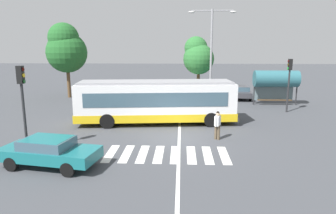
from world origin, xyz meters
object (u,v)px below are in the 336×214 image
object	(u,v)px
parked_car_red	(117,90)
background_tree_left	(66,48)
parked_car_champagne	(165,90)
bus_stop_shelter	(276,79)
parked_car_blue	(141,90)
parked_car_charcoal	(240,91)
pedestrian_crossing_street	(217,124)
parked_car_teal	(214,91)
city_transit_bus	(156,102)
traffic_light_far_corner	(289,77)
traffic_light_near_corner	(22,95)
background_tree_right	(198,56)
foreground_sedan	(49,151)
twin_arm_street_lamp	(211,47)
parked_car_white	(190,90)

from	to	relation	value
parked_car_red	background_tree_left	distance (m)	6.81
parked_car_champagne	bus_stop_shelter	distance (m)	11.43
parked_car_blue	parked_car_charcoal	xyz separation A→B (m)	(10.67, -0.46, 0.00)
pedestrian_crossing_street	parked_car_teal	world-z (taller)	pedestrian_crossing_street
parked_car_blue	parked_car_teal	xyz separation A→B (m)	(7.88, -0.35, 0.00)
city_transit_bus	parked_car_champagne	bearing A→B (deg)	89.75
city_transit_bus	bus_stop_shelter	size ratio (longest dim) A/B	2.81
bus_stop_shelter	traffic_light_far_corner	bearing A→B (deg)	-89.55
parked_car_blue	traffic_light_near_corner	bearing A→B (deg)	-101.96
parked_car_red	background_tree_right	xyz separation A→B (m)	(8.97, 1.98, 3.63)
foreground_sedan	twin_arm_street_lamp	xyz separation A→B (m)	(8.78, 15.73, 4.65)
background_tree_right	parked_car_teal	bearing A→B (deg)	-57.27
foreground_sedan	parked_car_charcoal	world-z (taller)	same
pedestrian_crossing_street	background_tree_left	distance (m)	20.83
traffic_light_far_corner	bus_stop_shelter	world-z (taller)	traffic_light_far_corner
parked_car_red	parked_car_blue	size ratio (longest dim) A/B	0.99
bus_stop_shelter	background_tree_left	bearing A→B (deg)	171.25
traffic_light_near_corner	background_tree_right	bearing A→B (deg)	63.26
parked_car_champagne	parked_car_teal	world-z (taller)	same
traffic_light_far_corner	bus_stop_shelter	bearing A→B (deg)	90.45
parked_car_charcoal	background_tree_left	distance (m)	19.02
background_tree_left	parked_car_champagne	bearing A→B (deg)	3.82
parked_car_charcoal	bus_stop_shelter	xyz separation A→B (m)	(2.59, -3.31, 1.65)
city_transit_bus	parked_car_champagne	size ratio (longest dim) A/B	2.51
foreground_sedan	bus_stop_shelter	bearing A→B (deg)	46.49
parked_car_white	traffic_light_near_corner	xyz separation A→B (m)	(-9.00, -17.51, 2.26)
parked_car_red	parked_car_teal	bearing A→B (deg)	-3.20
parked_car_blue	parked_car_charcoal	distance (m)	10.68
pedestrian_crossing_street	traffic_light_far_corner	bearing A→B (deg)	49.57
parked_car_charcoal	parked_car_champagne	bearing A→B (deg)	175.51
foreground_sedan	background_tree_right	xyz separation A→B (m)	(7.87, 21.70, 3.63)
traffic_light_near_corner	foreground_sedan	bearing A→B (deg)	-43.58
parked_car_champagne	background_tree_right	distance (m)	5.49
foreground_sedan	background_tree_left	size ratio (longest dim) A/B	0.60
parked_car_blue	traffic_light_far_corner	world-z (taller)	traffic_light_far_corner
twin_arm_street_lamp	parked_car_champagne	bearing A→B (deg)	138.82
parked_car_teal	twin_arm_street_lamp	size ratio (longest dim) A/B	0.52
parked_car_red	parked_car_teal	world-z (taller)	same
parked_car_blue	foreground_sedan	bearing A→B (deg)	-94.82
parked_car_white	twin_arm_street_lamp	size ratio (longest dim) A/B	0.52
parked_car_champagne	traffic_light_near_corner	distance (m)	18.93
city_transit_bus	parked_car_red	world-z (taller)	city_transit_bus
parked_car_teal	background_tree_right	bearing A→B (deg)	122.73
parked_car_champagne	parked_car_teal	distance (m)	5.24
pedestrian_crossing_street	parked_car_teal	bearing A→B (deg)	84.80
parked_car_red	parked_car_blue	distance (m)	2.75
city_transit_bus	bus_stop_shelter	world-z (taller)	bus_stop_shelter
foreground_sedan	twin_arm_street_lamp	size ratio (longest dim) A/B	0.54
parked_car_charcoal	twin_arm_street_lamp	bearing A→B (deg)	-136.99
parked_car_champagne	background_tree_right	xyz separation A→B (m)	(3.57, 2.05, 3.63)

